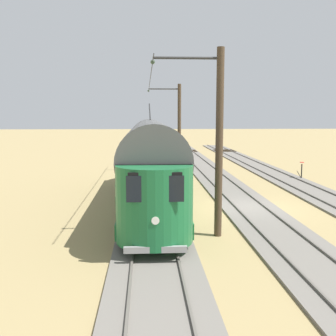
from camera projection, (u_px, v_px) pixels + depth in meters
name	position (u px, v px, depth m)	size (l,w,h in m)	color
ground_plane	(249.00, 208.00, 19.88)	(220.00, 220.00, 0.00)	#937F51
track_adjacent_siding	(248.00, 206.00, 20.18)	(2.80, 80.00, 0.18)	#666059
track_third_siding	(152.00, 207.00, 19.91)	(2.80, 80.00, 0.18)	#666059
vintage_streetcar	(151.00, 161.00, 20.39)	(2.65, 17.12, 5.16)	#196033
catenary_pole_foreground	(178.00, 126.00, 32.38)	(2.68, 0.28, 7.03)	#423323
catenary_pole_mid_near	(217.00, 140.00, 14.93)	(2.68, 0.28, 7.03)	#423323
overhead_wire_run	(151.00, 82.00, 23.75)	(2.48, 21.63, 0.18)	black
switch_stand	(301.00, 170.00, 28.81)	(0.50, 0.30, 1.24)	black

